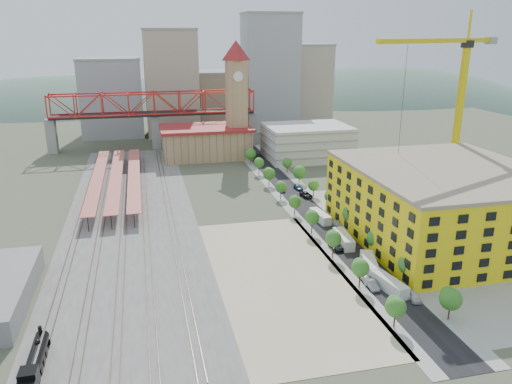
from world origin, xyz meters
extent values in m
plane|color=#474C38|center=(0.00, 0.00, 0.00)|extent=(400.00, 400.00, 0.00)
cube|color=#605E59|center=(-36.00, 17.50, 0.03)|extent=(36.00, 165.00, 0.06)
cube|color=tan|center=(-4.00, -31.50, 0.03)|extent=(28.00, 67.00, 0.06)
cube|color=black|center=(16.00, 15.00, 0.03)|extent=(12.00, 170.00, 0.06)
cube|color=gray|center=(10.50, 15.00, 0.02)|extent=(3.00, 170.00, 0.04)
cube|color=gray|center=(21.50, 15.00, 0.02)|extent=(3.00, 170.00, 0.04)
cube|color=gray|center=(45.00, -20.00, 0.03)|extent=(50.00, 90.00, 0.06)
cube|color=#382B23|center=(-50.72, 17.50, 0.15)|extent=(0.12, 160.00, 0.18)
cube|color=#382B23|center=(-49.28, 17.50, 0.15)|extent=(0.12, 160.00, 0.18)
cube|color=#382B23|center=(-44.72, 17.50, 0.15)|extent=(0.12, 160.00, 0.18)
cube|color=#382B23|center=(-43.28, 17.50, 0.15)|extent=(0.12, 160.00, 0.18)
cube|color=#382B23|center=(-38.72, 17.50, 0.15)|extent=(0.12, 160.00, 0.18)
cube|color=#382B23|center=(-37.28, 17.50, 0.15)|extent=(0.12, 160.00, 0.18)
cube|color=#382B23|center=(-32.72, 17.50, 0.15)|extent=(0.12, 160.00, 0.18)
cube|color=#382B23|center=(-31.28, 17.50, 0.15)|extent=(0.12, 160.00, 0.18)
cube|color=#382B23|center=(-25.72, 17.50, 0.15)|extent=(0.12, 160.00, 0.18)
cube|color=#382B23|center=(-24.28, 17.50, 0.15)|extent=(0.12, 160.00, 0.18)
cube|color=#B54549|center=(-47.00, 45.00, 4.00)|extent=(4.00, 80.00, 0.25)
cylinder|color=black|center=(-47.00, 45.00, 2.00)|extent=(0.24, 0.24, 4.00)
cube|color=#B54549|center=(-41.00, 45.00, 4.00)|extent=(4.00, 80.00, 0.25)
cylinder|color=black|center=(-41.00, 45.00, 2.00)|extent=(0.24, 0.24, 4.00)
cube|color=#B54549|center=(-35.00, 45.00, 4.00)|extent=(4.00, 80.00, 0.25)
cylinder|color=black|center=(-35.00, 45.00, 2.00)|extent=(0.24, 0.24, 4.00)
cube|color=tan|center=(-5.00, 82.00, 6.00)|extent=(36.00, 22.00, 12.00)
cube|color=maroon|center=(-5.00, 82.00, 12.50)|extent=(38.00, 24.00, 1.20)
cube|color=tan|center=(8.00, 80.00, 20.00)|extent=(8.00, 8.00, 40.00)
pyramid|color=maroon|center=(8.00, 80.00, 48.00)|extent=(12.00, 12.00, 8.00)
cylinder|color=white|center=(8.00, 75.90, 34.00)|extent=(4.00, 0.30, 4.00)
cube|color=silver|center=(36.00, 70.00, 7.00)|extent=(34.00, 26.00, 14.00)
cube|color=gray|center=(-70.00, 105.00, 7.50)|extent=(4.00, 6.00, 15.00)
cube|color=gray|center=(20.00, 105.00, 7.50)|extent=(4.00, 6.00, 15.00)
cube|color=gray|center=(-25.00, 105.00, 7.50)|extent=(4.00, 6.00, 15.00)
cube|color=black|center=(-25.00, 105.00, 15.50)|extent=(90.00, 9.00, 1.00)
cube|color=yellow|center=(42.00, -20.00, 9.00)|extent=(44.00, 50.00, 18.00)
cube|color=gray|center=(42.00, -20.00, 18.40)|extent=(44.60, 50.60, 0.80)
cube|color=#9EA0A3|center=(-45.00, 140.00, 19.00)|extent=(30.00, 25.00, 38.00)
cube|color=#B2A58C|center=(-15.00, 135.00, 26.00)|extent=(26.00, 22.00, 52.00)
cube|color=gray|center=(12.00, 150.00, 15.00)|extent=(24.00, 24.00, 30.00)
cube|color=#9EA0A3|center=(38.00, 140.00, 30.00)|extent=(28.00, 22.00, 60.00)
cube|color=#B2A58C|center=(62.00, 145.00, 22.00)|extent=(22.00, 20.00, 44.00)
cube|color=brown|center=(-2.00, 160.00, 13.00)|extent=(20.00, 20.00, 26.00)
ellipsoid|color=#4C6B59|center=(-80.00, 260.00, -68.00)|extent=(396.00, 216.00, 180.00)
ellipsoid|color=#4C6B59|center=(40.00, 260.00, -92.00)|extent=(484.00, 264.00, 220.00)
ellipsoid|color=#4C6B59|center=(160.00, 260.00, -70.00)|extent=(418.00, 228.00, 190.00)
cylinder|color=black|center=(-50.00, -52.50, 2.19)|extent=(2.28, 10.94, 2.28)
cube|color=black|center=(-50.00, -58.43, 2.37)|extent=(2.55, 2.74, 2.92)
cylinder|color=black|center=(-50.00, -47.94, 3.83)|extent=(0.64, 0.64, 1.46)
sphere|color=black|center=(-50.00, -50.67, 3.37)|extent=(0.91, 0.91, 0.91)
cone|color=black|center=(-50.00, -46.30, 0.82)|extent=(2.37, 1.46, 2.37)
cube|color=yellow|center=(62.33, 7.16, 23.28)|extent=(1.66, 1.66, 46.56)
cube|color=black|center=(62.33, 7.16, 47.59)|extent=(2.59, 2.59, 2.07)
cube|color=yellow|center=(44.31, -0.69, 48.63)|extent=(36.54, 16.84, 1.24)
cube|color=yellow|center=(68.02, 9.64, 48.63)|extent=(11.88, 6.10, 1.24)
cube|color=gray|center=(73.71, 12.12, 48.42)|extent=(3.88, 3.61, 2.07)
cube|color=yellow|center=(62.33, 7.16, 52.76)|extent=(0.52, 0.52, 8.28)
cube|color=silver|center=(16.00, -42.30, 1.35)|extent=(4.36, 10.16, 2.70)
cube|color=silver|center=(16.00, -33.04, 1.40)|extent=(5.40, 10.55, 2.79)
cube|color=silver|center=(16.00, -18.33, 1.39)|extent=(3.49, 10.34, 2.78)
cube|color=silver|center=(16.00, -1.32, 1.28)|extent=(3.59, 9.57, 2.55)
imported|color=white|center=(13.00, -38.15, 0.76)|extent=(2.34, 4.67, 1.53)
imported|color=gray|center=(13.00, -40.73, 0.77)|extent=(1.64, 4.66, 1.53)
imported|color=black|center=(13.00, -20.69, 0.75)|extent=(2.60, 5.43, 1.50)
imported|color=navy|center=(13.00, 27.85, 0.73)|extent=(2.63, 5.25, 1.46)
imported|color=silver|center=(19.00, -47.07, 0.80)|extent=(2.45, 4.87, 1.59)
imported|color=gray|center=(19.00, -6.47, 0.75)|extent=(2.10, 4.70, 1.50)
imported|color=black|center=(19.00, 19.70, 0.80)|extent=(3.32, 6.00, 1.59)
imported|color=navy|center=(19.00, 28.16, 0.71)|extent=(2.56, 5.08, 1.41)
camera|label=1|loc=(-31.41, -125.54, 50.60)|focal=35.00mm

